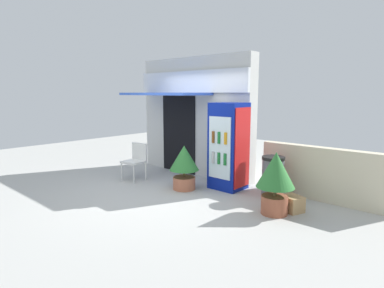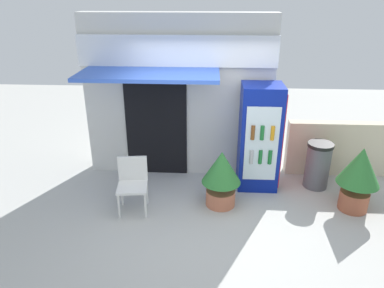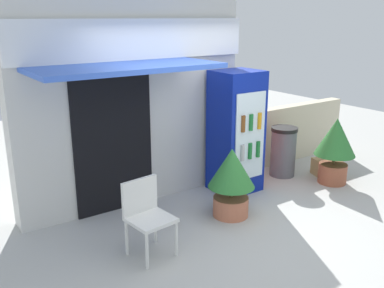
{
  "view_description": "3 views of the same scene",
  "coord_description": "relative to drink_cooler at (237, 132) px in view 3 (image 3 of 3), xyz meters",
  "views": [
    {
      "loc": [
        4.81,
        -4.39,
        2.03
      ],
      "look_at": [
        0.2,
        0.76,
        0.93
      ],
      "focal_mm": 29.87,
      "sensor_mm": 36.0,
      "label": 1
    },
    {
      "loc": [
        0.1,
        -4.59,
        3.25
      ],
      "look_at": [
        -0.2,
        0.62,
        0.98
      ],
      "focal_mm": 33.46,
      "sensor_mm": 36.0,
      "label": 2
    },
    {
      "loc": [
        -3.15,
        -3.62,
        2.59
      ],
      "look_at": [
        -0.15,
        0.72,
        1.01
      ],
      "focal_mm": 40.03,
      "sensor_mm": 36.0,
      "label": 3
    }
  ],
  "objects": [
    {
      "name": "ground",
      "position": [
        -0.93,
        -1.1,
        -0.92
      ],
      "size": [
        16.0,
        16.0,
        0.0
      ],
      "primitive_type": "plane",
      "color": "#B2B2AD"
    },
    {
      "name": "storefront_building",
      "position": [
        -1.45,
        0.51,
        0.58
      ],
      "size": [
        3.36,
        1.35,
        2.9
      ],
      "color": "silver",
      "rests_on": "ground"
    },
    {
      "name": "drink_cooler",
      "position": [
        0.0,
        0.0,
        0.0
      ],
      "size": [
        0.7,
        0.67,
        1.84
      ],
      "color": "navy",
      "rests_on": "ground"
    },
    {
      "name": "plastic_chair",
      "position": [
        -2.04,
        -0.87,
        -0.42
      ],
      "size": [
        0.5,
        0.49,
        0.86
      ],
      "color": "silver",
      "rests_on": "ground"
    },
    {
      "name": "potted_plant_near_shop",
      "position": [
        -0.65,
        -0.68,
        -0.36
      ],
      "size": [
        0.62,
        0.62,
        0.94
      ],
      "color": "#BC6B4C",
      "rests_on": "ground"
    },
    {
      "name": "potted_plant_curbside",
      "position": [
        1.46,
        -0.7,
        -0.28
      ],
      "size": [
        0.64,
        0.64,
        1.07
      ],
      "color": "#995138",
      "rests_on": "ground"
    },
    {
      "name": "trash_bin",
      "position": [
        1.04,
        0.01,
        -0.5
      ],
      "size": [
        0.44,
        0.44,
        0.83
      ],
      "color": "#595960",
      "rests_on": "ground"
    },
    {
      "name": "stone_boundary_wall",
      "position": [
        1.82,
        0.54,
        -0.41
      ],
      "size": [
        2.45,
        0.21,
        1.03
      ],
      "primitive_type": "cube",
      "color": "beige",
      "rests_on": "ground"
    },
    {
      "name": "cardboard_box",
      "position": [
        1.63,
        -0.38,
        -0.78
      ],
      "size": [
        0.42,
        0.39,
        0.28
      ],
      "primitive_type": "cube",
      "rotation": [
        0.0,
        0.0,
        -0.38
      ],
      "color": "tan",
      "rests_on": "ground"
    }
  ]
}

